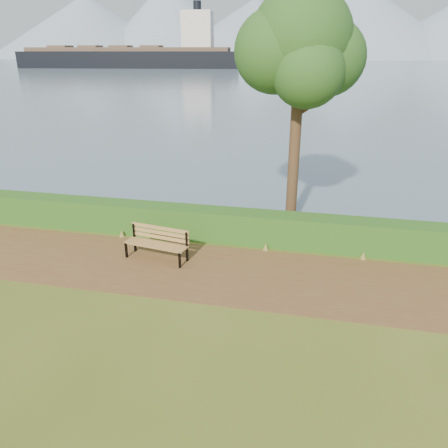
# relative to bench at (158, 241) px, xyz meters

# --- Properties ---
(ground) EXTENTS (140.00, 140.00, 0.00)m
(ground) POSITION_rel_bench_xyz_m (1.45, -0.79, -0.55)
(ground) COLOR #465217
(ground) RESTS_ON ground
(path) EXTENTS (40.00, 3.40, 0.01)m
(path) POSITION_rel_bench_xyz_m (1.45, -0.49, -0.55)
(path) COLOR brown
(path) RESTS_ON ground
(hedge) EXTENTS (32.00, 0.85, 1.00)m
(hedge) POSITION_rel_bench_xyz_m (1.45, 1.81, -0.05)
(hedge) COLOR #1A4614
(hedge) RESTS_ON ground
(water) EXTENTS (700.00, 510.00, 0.00)m
(water) POSITION_rel_bench_xyz_m (1.45, 259.21, -0.55)
(water) COLOR #45596E
(water) RESTS_ON ground
(mountains) EXTENTS (585.00, 190.00, 70.00)m
(mountains) POSITION_rel_bench_xyz_m (-7.73, 405.26, 27.14)
(mountains) COLOR gray
(mountains) RESTS_ON ground
(bench) EXTENTS (1.98, 0.87, 0.96)m
(bench) POSITION_rel_bench_xyz_m (0.00, 0.00, 0.00)
(bench) COLOR black
(bench) RESTS_ON ground
(tree) EXTENTS (4.06, 3.33, 7.96)m
(tree) POSITION_rel_bench_xyz_m (3.59, 3.66, 5.37)
(tree) COLOR #3A2118
(tree) RESTS_ON ground
(cargo_ship) EXTENTS (81.40, 22.30, 24.42)m
(cargo_ship) POSITION_rel_bench_xyz_m (-64.36, 149.10, 3.09)
(cargo_ship) COLOR black
(cargo_ship) RESTS_ON ground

